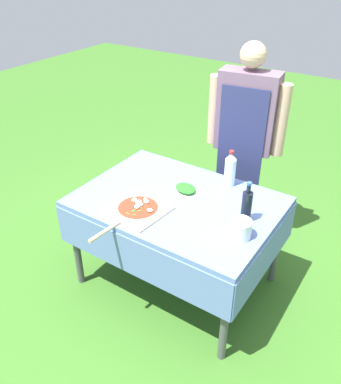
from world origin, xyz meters
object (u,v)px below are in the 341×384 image
(prep_table, at_px, (177,210))
(mixing_tub, at_px, (240,229))
(person_cook, at_px, (245,131))
(water_bottle, at_px, (230,169))
(herb_container, at_px, (186,189))
(pizza_on_peel, at_px, (137,210))
(oil_bottle, at_px, (247,206))

(prep_table, distance_m, mixing_tub, 0.55)
(person_cook, relative_size, water_bottle, 6.14)
(person_cook, xyz_separation_m, herb_container, (-0.11, -0.68, -0.20))
(person_cook, bearing_deg, herb_container, 73.15)
(pizza_on_peel, xyz_separation_m, mixing_tub, (0.65, 0.13, 0.04))
(person_cook, bearing_deg, water_bottle, 94.86)
(pizza_on_peel, bearing_deg, prep_table, 66.87)
(prep_table, height_order, herb_container, herb_container)
(person_cook, relative_size, herb_container, 7.12)
(person_cook, height_order, herb_container, person_cook)
(oil_bottle, relative_size, herb_container, 1.20)
(person_cook, relative_size, pizza_on_peel, 2.71)
(pizza_on_peel, height_order, herb_container, pizza_on_peel)
(pizza_on_peel, height_order, oil_bottle, oil_bottle)
(person_cook, height_order, water_bottle, person_cook)
(person_cook, xyz_separation_m, water_bottle, (0.10, -0.43, -0.10))
(prep_table, relative_size, oil_bottle, 4.85)
(prep_table, relative_size, water_bottle, 5.02)
(prep_table, height_order, mixing_tub, mixing_tub)
(oil_bottle, height_order, mixing_tub, oil_bottle)
(oil_bottle, distance_m, mixing_tub, 0.18)
(prep_table, height_order, oil_bottle, oil_bottle)
(prep_table, bearing_deg, mixing_tub, -14.19)
(prep_table, bearing_deg, person_cook, 82.96)
(pizza_on_peel, bearing_deg, water_bottle, 66.97)
(person_cook, xyz_separation_m, pizza_on_peel, (-0.24, -1.06, -0.21))
(water_bottle, bearing_deg, herb_container, -129.24)
(oil_bottle, distance_m, herb_container, 0.50)
(person_cook, distance_m, herb_container, 0.72)
(prep_table, xyz_separation_m, herb_container, (-0.01, 0.12, 0.11))
(prep_table, bearing_deg, water_bottle, 61.88)
(prep_table, bearing_deg, pizza_on_peel, -118.29)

